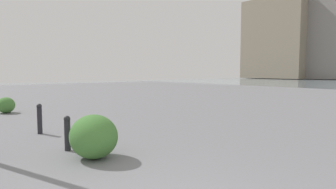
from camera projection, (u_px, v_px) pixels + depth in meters
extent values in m
cube|color=gray|center=(283.00, 40.00, 68.77)|extent=(14.68, 13.50, 18.24)
cylinder|color=#232328|center=(67.00, 136.00, 5.78)|extent=(0.12, 0.12, 0.60)
sphere|color=#232328|center=(67.00, 119.00, 5.75)|extent=(0.13, 0.13, 0.13)
cylinder|color=#232328|center=(40.00, 121.00, 7.34)|extent=(0.12, 0.12, 0.67)
sphere|color=#232328|center=(39.00, 106.00, 7.31)|extent=(0.13, 0.13, 0.13)
ellipsoid|color=#477F38|center=(6.00, 105.00, 11.00)|extent=(0.71, 0.64, 0.61)
ellipsoid|color=#477F38|center=(94.00, 137.00, 5.26)|extent=(0.95, 0.86, 0.81)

